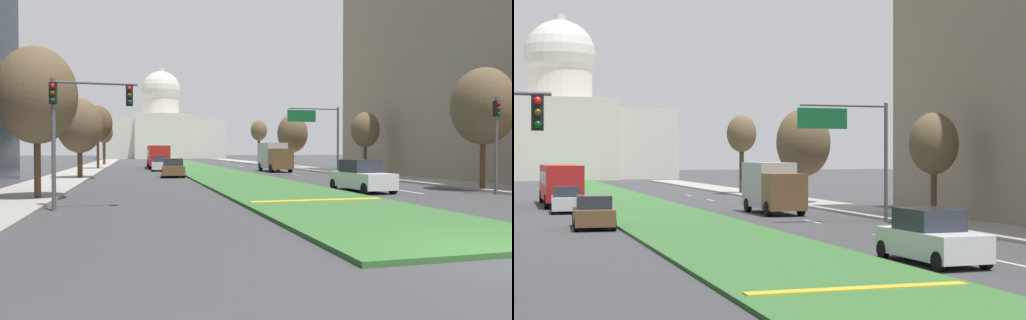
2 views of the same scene
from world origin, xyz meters
TOP-DOWN VIEW (x-y plane):
  - ground_plane at (0.00, 66.47)m, footprint 292.47×292.47m
  - grass_median at (0.00, 59.82)m, footprint 6.82×119.65m
  - median_curb_nose at (0.00, 10.68)m, footprint 6.14×0.50m
  - lane_dashes_right at (7.40, 39.86)m, footprint 0.16×54.29m
  - sidewalk_left at (-13.38, 53.18)m, footprint 4.00×119.65m
  - sidewalk_right at (13.38, 53.18)m, footprint 4.00×119.65m
  - capitol_building at (0.00, 132.10)m, footprint 35.54×25.08m
  - traffic_light_near_left at (-10.04, 11.12)m, footprint 3.34×0.35m
  - traffic_light_near_right at (10.88, 12.17)m, footprint 0.28×0.35m
  - overhead_guide_sign at (9.19, 32.40)m, footprint 5.22×0.20m
  - street_tree_left_near at (-12.22, 15.12)m, footprint 3.64×3.64m
  - street_tree_right_near at (12.02, 14.47)m, footprint 3.63×3.63m
  - street_tree_left_mid at (-12.14, 31.63)m, footprint 3.58×3.58m
  - street_tree_right_mid at (12.80, 30.23)m, footprint 2.61×2.61m
  - street_tree_left_far at (-12.17, 51.15)m, footprint 3.50×3.50m
  - street_tree_right_far at (12.63, 49.99)m, footprint 4.08×4.08m
  - street_tree_left_distant at (-12.47, 67.82)m, footprint 2.72×2.72m
  - street_tree_right_distant at (12.59, 67.07)m, footprint 2.80×2.80m
  - sedan_lead_stopped at (4.85, 15.79)m, footprint 2.05×4.69m
  - sedan_midblock at (-4.53, 33.01)m, footprint 2.18×4.42m
  - sedan_distant at (-5.00, 45.45)m, footprint 2.06×4.25m
  - box_truck_delivery at (7.28, 40.82)m, footprint 2.40×6.40m
  - city_bus at (-4.85, 53.88)m, footprint 2.62×11.00m

SIDE VIEW (x-z plane):
  - ground_plane at x=0.00m, z-range 0.00..0.00m
  - lane_dashes_right at x=7.40m, z-range 0.00..0.01m
  - grass_median at x=0.00m, z-range 0.00..0.14m
  - sidewalk_left at x=-13.38m, z-range 0.00..0.15m
  - sidewalk_right at x=13.38m, z-range 0.00..0.15m
  - median_curb_nose at x=0.00m, z-range 0.14..0.18m
  - sedan_midblock at x=-4.53m, z-range -0.05..1.61m
  - sedan_distant at x=-5.00m, z-range -0.05..1.63m
  - sedan_lead_stopped at x=4.85m, z-range -0.06..1.77m
  - box_truck_delivery at x=7.28m, z-range 0.08..3.28m
  - city_bus at x=-4.85m, z-range 0.29..3.24m
  - traffic_light_near_right at x=10.88m, z-range 0.71..5.91m
  - traffic_light_near_left at x=-10.04m, z-range 1.20..6.40m
  - street_tree_right_mid at x=12.80m, z-range 1.28..7.17m
  - street_tree_left_mid at x=-12.14m, z-range 1.05..7.68m
  - street_tree_right_far at x=12.63m, z-range 1.02..8.20m
  - overhead_guide_sign at x=9.19m, z-range 1.38..7.88m
  - street_tree_left_near at x=-12.22m, z-range 1.32..8.54m
  - street_tree_right_near at x=12.02m, z-range 1.33..8.57m
  - street_tree_left_distant at x=-12.47m, z-range 1.67..8.59m
  - street_tree_right_distant at x=12.59m, z-range 1.89..9.39m
  - street_tree_left_far at x=-12.17m, z-range 1.72..9.60m
  - capitol_building at x=0.00m, z-range -5.20..21.76m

